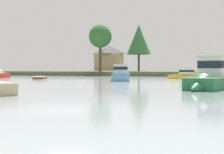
% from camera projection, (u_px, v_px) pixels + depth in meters
% --- Properties ---
extents(ground_plane, '(406.39, 406.39, 0.00)m').
position_uv_depth(ground_plane, '(66.00, 109.00, 14.84)').
color(ground_plane, '#939EA3').
extents(far_shore_bank, '(182.88, 49.08, 1.03)m').
position_uv_depth(far_shore_bank, '(187.00, 73.00, 94.88)').
color(far_shore_bank, '#4C563D').
rests_on(far_shore_bank, ground).
extents(cruiser_skyblue, '(4.37, 8.98, 4.15)m').
position_uv_depth(cruiser_skyblue, '(121.00, 77.00, 48.45)').
color(cruiser_skyblue, '#669ECC').
rests_on(cruiser_skyblue, ground).
extents(cruiser_yellow, '(6.54, 5.55, 3.60)m').
position_uv_depth(cruiser_yellow, '(189.00, 76.00, 57.69)').
color(cruiser_yellow, gold).
rests_on(cruiser_yellow, ground).
extents(dinghy_wood, '(2.80, 4.20, 0.62)m').
position_uv_depth(dinghy_wood, '(40.00, 78.00, 55.32)').
color(dinghy_wood, brown).
rests_on(dinghy_wood, ground).
extents(cruiser_green, '(5.44, 10.05, 5.44)m').
position_uv_depth(cruiser_green, '(211.00, 82.00, 28.77)').
color(cruiser_green, '#236B3D').
rests_on(cruiser_green, ground).
extents(mooring_buoy_red, '(0.36, 0.36, 0.41)m').
position_uv_depth(mooring_buoy_red, '(122.00, 78.00, 58.98)').
color(mooring_buoy_red, red).
rests_on(mooring_buoy_red, ground).
extents(mooring_buoy_orange, '(0.51, 0.51, 0.56)m').
position_uv_depth(mooring_buoy_orange, '(126.00, 76.00, 68.77)').
color(mooring_buoy_orange, orange).
rests_on(mooring_buoy_orange, ground).
extents(mooring_buoy_white, '(0.36, 0.36, 0.41)m').
position_uv_depth(mooring_buoy_white, '(83.00, 79.00, 55.10)').
color(mooring_buoy_white, white).
rests_on(mooring_buoy_white, ground).
extents(shore_tree_left_mid, '(5.61, 5.61, 11.36)m').
position_uv_depth(shore_tree_left_mid, '(100.00, 37.00, 80.27)').
color(shore_tree_left_mid, brown).
rests_on(shore_tree_left_mid, far_shore_bank).
extents(shore_tree_inland_c, '(6.25, 6.25, 12.05)m').
position_uv_depth(shore_tree_inland_c, '(139.00, 40.00, 85.87)').
color(shore_tree_inland_c, brown).
rests_on(shore_tree_inland_c, far_shore_bank).
extents(cottage_hillside, '(8.81, 8.64, 8.37)m').
position_uv_depth(cottage_hillside, '(109.00, 58.00, 112.53)').
color(cottage_hillside, tan).
rests_on(cottage_hillside, far_shore_bank).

